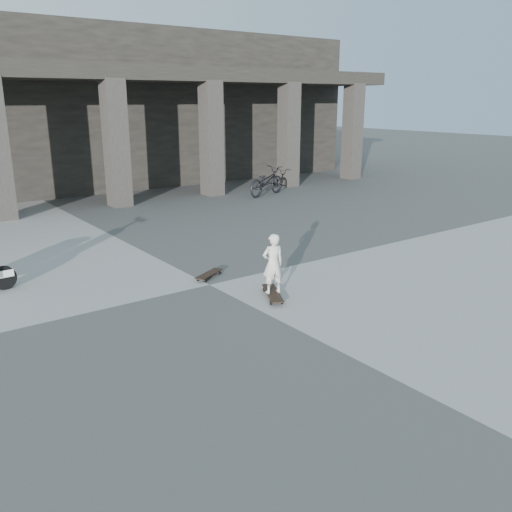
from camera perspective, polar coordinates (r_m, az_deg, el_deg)
ground at (r=10.29m, az=-4.92°, el=-3.04°), size 90.00×90.00×0.00m
colonnade at (r=22.65m, az=-24.24°, el=13.97°), size 28.00×8.82×6.00m
longboard at (r=9.59m, az=1.77°, el=-3.97°), size 0.63×0.95×0.10m
skateboard_spare at (r=10.67m, az=-4.98°, el=-1.93°), size 0.76×0.52×0.09m
child at (r=9.41m, az=1.80°, el=-0.80°), size 0.44×0.34×1.07m
bicycle at (r=19.72m, az=1.11°, el=7.86°), size 2.06×1.24×1.02m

